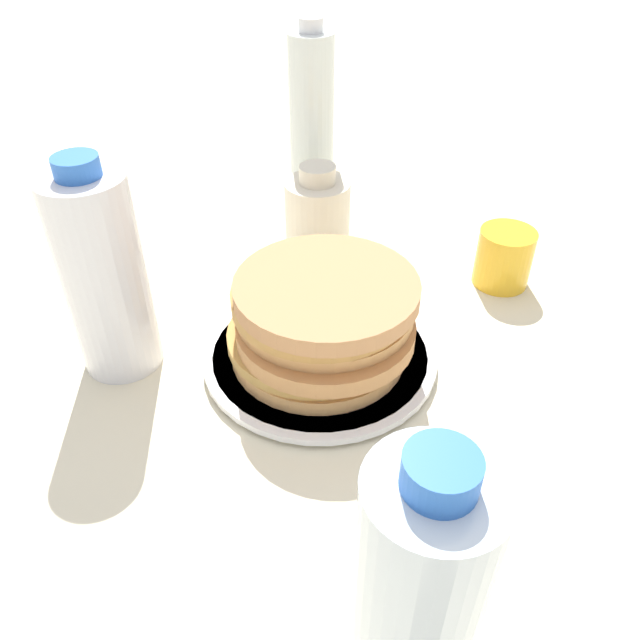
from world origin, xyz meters
TOP-DOWN VIEW (x-y plane):
  - ground_plane at (0.00, 0.00)m, footprint 4.00×4.00m
  - plate at (0.03, 0.03)m, footprint 0.24×0.24m
  - pancake_stack at (0.03, 0.03)m, footprint 0.19×0.19m
  - juice_glass at (0.26, 0.15)m, footprint 0.07×0.07m
  - cream_jug at (0.05, 0.28)m, footprint 0.09×0.09m
  - water_bottle_near at (0.05, -0.30)m, footprint 0.07×0.07m
  - water_bottle_mid at (-0.17, 0.05)m, footprint 0.08×0.08m
  - water_bottle_far at (0.05, 0.39)m, footprint 0.06×0.06m

SIDE VIEW (x-z plane):
  - ground_plane at x=0.00m, z-range 0.00..0.00m
  - plate at x=0.03m, z-range 0.00..0.01m
  - juice_glass at x=0.26m, z-range 0.00..0.07m
  - cream_jug at x=0.05m, z-range -0.01..0.10m
  - pancake_stack at x=0.03m, z-range 0.01..0.10m
  - water_bottle_mid at x=-0.17m, z-range -0.01..0.22m
  - water_bottle_near at x=0.05m, z-range -0.01..0.23m
  - water_bottle_far at x=0.05m, z-range -0.01..0.25m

